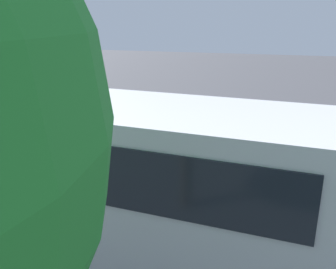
% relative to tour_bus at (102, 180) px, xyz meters
% --- Properties ---
extents(ground_plane, '(80.00, 80.00, 0.00)m').
position_rel_tour_bus_xyz_m(ground_plane, '(-0.24, -5.24, -1.64)').
color(ground_plane, '#424247').
extents(tour_bus, '(9.51, 3.11, 3.25)m').
position_rel_tour_bus_xyz_m(tour_bus, '(0.00, 0.00, 0.00)').
color(tour_bus, silver).
rests_on(tour_bus, ground_plane).
extents(spectator_far_left, '(0.58, 0.34, 1.65)m').
position_rel_tour_bus_xyz_m(spectator_far_left, '(-2.10, -2.70, -0.67)').
color(spectator_far_left, black).
rests_on(spectator_far_left, ground_plane).
extents(spectator_left, '(0.57, 0.34, 1.72)m').
position_rel_tour_bus_xyz_m(spectator_left, '(-1.04, -2.78, -0.62)').
color(spectator_left, black).
rests_on(spectator_left, ground_plane).
extents(spectator_centre, '(0.57, 0.32, 1.71)m').
position_rel_tour_bus_xyz_m(spectator_centre, '(0.10, -3.04, -0.63)').
color(spectator_centre, '#473823').
rests_on(spectator_centre, ground_plane).
extents(spectator_right, '(0.58, 0.35, 1.68)m').
position_rel_tour_bus_xyz_m(spectator_right, '(1.03, -2.70, -0.65)').
color(spectator_right, black).
rests_on(spectator_right, ground_plane).
extents(parked_motorcycle_silver, '(2.05, 0.58, 0.99)m').
position_rel_tour_bus_xyz_m(parked_motorcycle_silver, '(-3.89, -2.13, -1.16)').
color(parked_motorcycle_silver, black).
rests_on(parked_motorcycle_silver, ground_plane).
extents(parked_motorcycle_dark, '(2.05, 0.58, 0.99)m').
position_rel_tour_bus_xyz_m(parked_motorcycle_dark, '(1.93, -2.10, -1.16)').
color(parked_motorcycle_dark, black).
rests_on(parked_motorcycle_dark, ground_plane).
extents(stunt_motorcycle, '(1.85, 0.87, 1.86)m').
position_rel_tour_bus_xyz_m(stunt_motorcycle, '(0.87, -7.32, -0.60)').
color(stunt_motorcycle, black).
rests_on(stunt_motorcycle, ground_plane).
extents(traffic_cone, '(0.34, 0.34, 0.63)m').
position_rel_tour_bus_xyz_m(traffic_cone, '(-1.42, -8.19, -1.34)').
color(traffic_cone, orange).
rests_on(traffic_cone, ground_plane).
extents(bay_line_a, '(0.11, 3.69, 0.01)m').
position_rel_tour_bus_xyz_m(bay_line_a, '(-5.20, -7.07, -1.64)').
color(bay_line_a, white).
rests_on(bay_line_a, ground_plane).
extents(bay_line_b, '(0.11, 3.87, 0.01)m').
position_rel_tour_bus_xyz_m(bay_line_b, '(-2.49, -7.07, -1.64)').
color(bay_line_b, white).
rests_on(bay_line_b, ground_plane).
extents(bay_line_c, '(0.11, 4.05, 0.01)m').
position_rel_tour_bus_xyz_m(bay_line_c, '(0.23, -7.07, -1.64)').
color(bay_line_c, white).
rests_on(bay_line_c, ground_plane).
extents(bay_line_d, '(0.11, 3.73, 0.01)m').
position_rel_tour_bus_xyz_m(bay_line_d, '(2.95, -7.07, -1.64)').
color(bay_line_d, white).
rests_on(bay_line_d, ground_plane).
extents(bay_line_e, '(0.12, 4.69, 0.01)m').
position_rel_tour_bus_xyz_m(bay_line_e, '(5.67, -7.07, -1.64)').
color(bay_line_e, white).
rests_on(bay_line_e, ground_plane).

